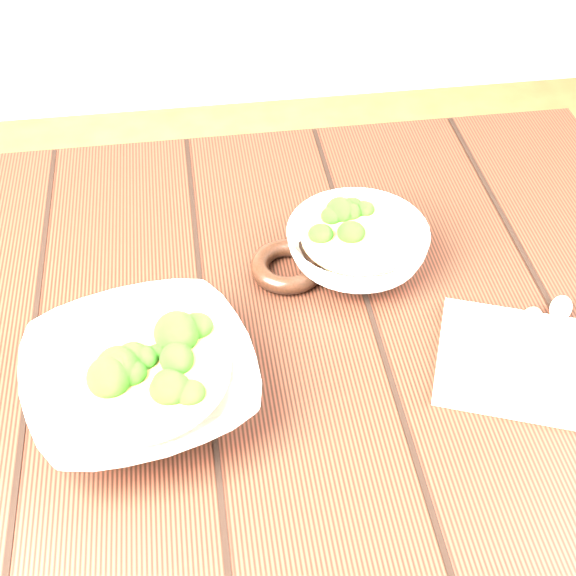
# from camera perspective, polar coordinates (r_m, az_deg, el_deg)

# --- Properties ---
(table) EXTENTS (1.20, 0.80, 0.75)m
(table) POSITION_cam_1_polar(r_m,az_deg,el_deg) (1.05, -4.40, -6.96)
(table) COLOR black
(table) RESTS_ON ground
(soup_bowl_front) EXTENTS (0.29, 0.29, 0.07)m
(soup_bowl_front) POSITION_cam_1_polar(r_m,az_deg,el_deg) (0.87, -10.42, -6.39)
(soup_bowl_front) COLOR silver
(soup_bowl_front) RESTS_ON table
(soup_bowl_back) EXTENTS (0.23, 0.23, 0.06)m
(soup_bowl_back) POSITION_cam_1_polar(r_m,az_deg,el_deg) (1.01, 4.94, 2.99)
(soup_bowl_back) COLOR silver
(soup_bowl_back) RESTS_ON table
(trivet) EXTENTS (0.11, 0.11, 0.02)m
(trivet) POSITION_cam_1_polar(r_m,az_deg,el_deg) (1.01, -0.02, 1.55)
(trivet) COLOR black
(trivet) RESTS_ON table
(napkin) EXTENTS (0.24, 0.22, 0.01)m
(napkin) POSITION_cam_1_polar(r_m,az_deg,el_deg) (0.94, 16.52, -5.14)
(napkin) COLOR beige
(napkin) RESTS_ON table
(spoon_left) EXTENTS (0.10, 0.14, 0.01)m
(spoon_left) POSITION_cam_1_polar(r_m,az_deg,el_deg) (0.96, 16.49, -3.39)
(spoon_left) COLOR #BAB7A4
(spoon_left) RESTS_ON napkin
(spoon_right) EXTENTS (0.11, 0.14, 0.01)m
(spoon_right) POSITION_cam_1_polar(r_m,az_deg,el_deg) (0.98, 18.41, -2.50)
(spoon_right) COLOR #BAB7A4
(spoon_right) RESTS_ON napkin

